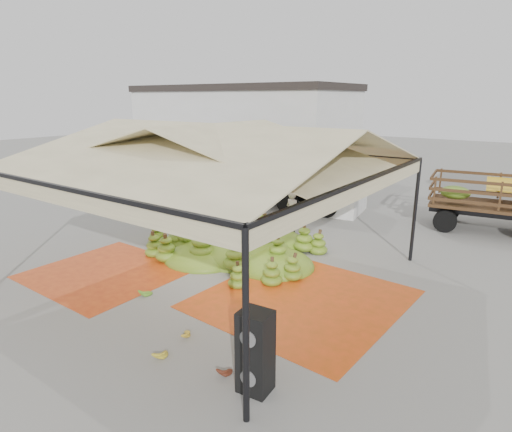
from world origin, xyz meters
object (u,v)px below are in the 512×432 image
Objects in this scene: banana_heap at (236,233)px; speaker_stack at (255,352)px; vendor at (293,213)px; truck_left at (291,174)px.

banana_heap is 6.48m from speaker_stack.
speaker_stack is 0.86× the size of vendor.
truck_left is (-1.75, 6.03, 0.80)m from banana_heap.
banana_heap is 2.48m from vendor.
truck_left is at bearing 106.18° from banana_heap.
speaker_stack is 0.20× the size of truck_left.
speaker_stack is at bearing -48.82° from banana_heap.
banana_heap is 3.63× the size of vendor.
truck_left reaches higher than vendor.
banana_heap is 0.84× the size of truck_left.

